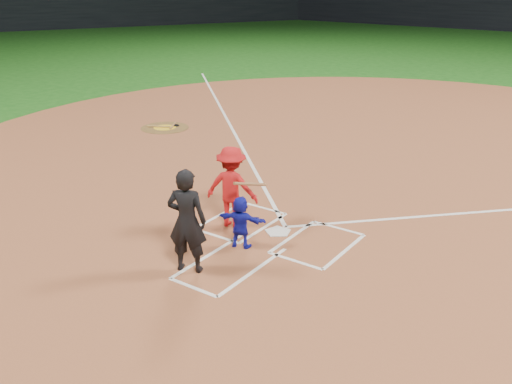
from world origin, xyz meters
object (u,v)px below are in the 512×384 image
Objects in this scene: on_deck_circle at (165,128)px; umpire at (187,221)px; catcher at (241,222)px; home_plate at (278,232)px; batter_at_plate at (232,187)px.

on_deck_circle is 0.85× the size of umpire.
on_deck_circle is 1.56× the size of catcher.
catcher is at bearing -37.71° from on_deck_circle.
catcher is at bearing 75.83° from home_plate.
home_plate is at bearing -31.90° from on_deck_circle.
catcher reaches higher than on_deck_circle.
on_deck_circle is at bearing -31.90° from home_plate.
batter_at_plate reaches higher than home_plate.
batter_at_plate is (-0.55, 2.07, -0.10)m from umpire.
umpire is (-0.49, -2.34, 0.99)m from home_plate.
batter_at_plate is at bearing -58.40° from catcher.
home_plate is at bearing -119.01° from catcher.
home_plate is 0.33× the size of batter_at_plate.
umpire is (7.49, -7.30, 1.00)m from on_deck_circle.
on_deck_circle is at bearing 143.02° from batter_at_plate.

